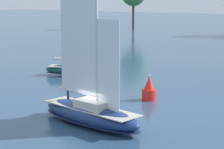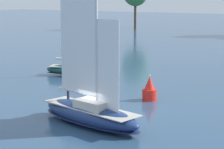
% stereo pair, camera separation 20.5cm
% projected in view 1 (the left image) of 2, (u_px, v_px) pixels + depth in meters
% --- Properties ---
extents(ground_plane, '(400.00, 400.00, 0.00)m').
position_uv_depth(ground_plane, '(90.00, 125.00, 32.10)').
color(ground_plane, '#2D4C6B').
extents(sailboat_main, '(9.87, 4.55, 13.09)m').
position_uv_depth(sailboat_main, '(90.00, 111.00, 31.91)').
color(sailboat_main, navy).
rests_on(sailboat_main, ground).
extents(sailboat_moored_mid_channel, '(8.35, 5.24, 11.15)m').
position_uv_depth(sailboat_moored_mid_channel, '(79.00, 69.00, 51.71)').
color(sailboat_moored_mid_channel, '#194C47').
rests_on(sailboat_moored_mid_channel, ground).
extents(channel_buoy, '(1.31, 1.31, 2.35)m').
position_uv_depth(channel_buoy, '(149.00, 90.00, 39.52)').
color(channel_buoy, red).
rests_on(channel_buoy, ground).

